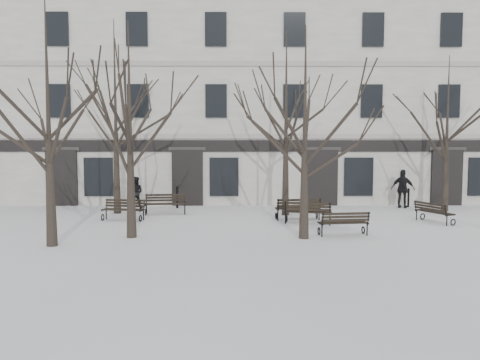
{
  "coord_description": "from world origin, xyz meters",
  "views": [
    {
      "loc": [
        -0.97,
        -16.26,
        3.17
      ],
      "look_at": [
        -0.81,
        3.0,
        1.71
      ],
      "focal_mm": 35.0,
      "sensor_mm": 36.0,
      "label": 1
    }
  ],
  "objects_px": {
    "tree_1": "(129,103)",
    "bench_2": "(344,222)",
    "bench_3": "(166,203)",
    "tree_0": "(47,89)",
    "bench_0": "(124,209)",
    "bench_4": "(298,208)",
    "tree_2": "(305,107)",
    "bench_5": "(433,212)",
    "bench_1": "(308,212)"
  },
  "relations": [
    {
      "from": "bench_5",
      "to": "bench_0",
      "type": "bearing_deg",
      "value": 63.91
    },
    {
      "from": "tree_0",
      "to": "bench_5",
      "type": "relative_size",
      "value": 4.43
    },
    {
      "from": "tree_2",
      "to": "bench_1",
      "type": "height_order",
      "value": "tree_2"
    },
    {
      "from": "tree_1",
      "to": "bench_0",
      "type": "xyz_separation_m",
      "value": [
        -1.15,
        3.66,
        -4.06
      ]
    },
    {
      "from": "tree_0",
      "to": "bench_1",
      "type": "distance_m",
      "value": 10.43
    },
    {
      "from": "bench_1",
      "to": "bench_5",
      "type": "relative_size",
      "value": 1.1
    },
    {
      "from": "bench_2",
      "to": "tree_1",
      "type": "bearing_deg",
      "value": -4.98
    },
    {
      "from": "tree_2",
      "to": "bench_0",
      "type": "relative_size",
      "value": 3.89
    },
    {
      "from": "bench_3",
      "to": "bench_4",
      "type": "distance_m",
      "value": 6.06
    },
    {
      "from": "tree_1",
      "to": "tree_2",
      "type": "height_order",
      "value": "tree_1"
    },
    {
      "from": "bench_4",
      "to": "tree_2",
      "type": "bearing_deg",
      "value": 79.89
    },
    {
      "from": "tree_1",
      "to": "bench_3",
      "type": "bearing_deg",
      "value": 86.21
    },
    {
      "from": "tree_2",
      "to": "bench_4",
      "type": "height_order",
      "value": "tree_2"
    },
    {
      "from": "bench_0",
      "to": "bench_4",
      "type": "bearing_deg",
      "value": 9.42
    },
    {
      "from": "bench_3",
      "to": "tree_2",
      "type": "bearing_deg",
      "value": -51.48
    },
    {
      "from": "bench_0",
      "to": "bench_5",
      "type": "xyz_separation_m",
      "value": [
        12.72,
        -0.76,
        -0.02
      ]
    },
    {
      "from": "tree_0",
      "to": "tree_2",
      "type": "height_order",
      "value": "tree_0"
    },
    {
      "from": "tree_2",
      "to": "bench_5",
      "type": "distance_m",
      "value": 7.62
    },
    {
      "from": "bench_2",
      "to": "bench_4",
      "type": "relative_size",
      "value": 0.92
    },
    {
      "from": "bench_2",
      "to": "bench_3",
      "type": "relative_size",
      "value": 0.94
    },
    {
      "from": "tree_0",
      "to": "bench_5",
      "type": "bearing_deg",
      "value": 17.1
    },
    {
      "from": "tree_0",
      "to": "bench_2",
      "type": "relative_size",
      "value": 4.39
    },
    {
      "from": "tree_2",
      "to": "bench_2",
      "type": "distance_m",
      "value": 4.24
    },
    {
      "from": "bench_0",
      "to": "bench_5",
      "type": "distance_m",
      "value": 12.75
    },
    {
      "from": "bench_5",
      "to": "tree_1",
      "type": "bearing_deg",
      "value": 81.4
    },
    {
      "from": "bench_0",
      "to": "bench_3",
      "type": "relative_size",
      "value": 0.96
    },
    {
      "from": "tree_0",
      "to": "bench_0",
      "type": "relative_size",
      "value": 4.28
    },
    {
      "from": "tree_1",
      "to": "bench_4",
      "type": "distance_m",
      "value": 8.24
    },
    {
      "from": "bench_4",
      "to": "bench_5",
      "type": "xyz_separation_m",
      "value": [
        5.4,
        -0.76,
        -0.05
      ]
    },
    {
      "from": "tree_2",
      "to": "bench_0",
      "type": "distance_m",
      "value": 8.93
    },
    {
      "from": "tree_1",
      "to": "bench_2",
      "type": "xyz_separation_m",
      "value": [
        7.32,
        0.25,
        -4.07
      ]
    },
    {
      "from": "bench_4",
      "to": "bench_5",
      "type": "relative_size",
      "value": 1.09
    },
    {
      "from": "bench_1",
      "to": "bench_4",
      "type": "bearing_deg",
      "value": -63.06
    },
    {
      "from": "tree_0",
      "to": "bench_2",
      "type": "xyz_separation_m",
      "value": [
        9.51,
        1.58,
        -4.4
      ]
    },
    {
      "from": "bench_1",
      "to": "bench_2",
      "type": "bearing_deg",
      "value": 124.85
    },
    {
      "from": "bench_0",
      "to": "bench_2",
      "type": "xyz_separation_m",
      "value": [
        8.47,
        -3.41,
        -0.01
      ]
    },
    {
      "from": "bench_0",
      "to": "bench_3",
      "type": "xyz_separation_m",
      "value": [
        1.51,
        1.7,
        0.02
      ]
    },
    {
      "from": "tree_1",
      "to": "bench_4",
      "type": "xyz_separation_m",
      "value": [
        6.18,
        3.66,
        -4.03
      ]
    },
    {
      "from": "bench_0",
      "to": "tree_2",
      "type": "bearing_deg",
      "value": -19.61
    },
    {
      "from": "bench_0",
      "to": "bench_2",
      "type": "height_order",
      "value": "bench_0"
    },
    {
      "from": "bench_1",
      "to": "bench_3",
      "type": "distance_m",
      "value": 6.67
    },
    {
      "from": "bench_2",
      "to": "bench_3",
      "type": "bearing_deg",
      "value": -43.19
    },
    {
      "from": "bench_1",
      "to": "bench_5",
      "type": "xyz_separation_m",
      "value": [
        5.15,
        0.32,
        -0.04
      ]
    },
    {
      "from": "tree_2",
      "to": "bench_2",
      "type": "bearing_deg",
      "value": 18.11
    },
    {
      "from": "tree_2",
      "to": "tree_1",
      "type": "bearing_deg",
      "value": 177.79
    },
    {
      "from": "bench_4",
      "to": "tree_1",
      "type": "bearing_deg",
      "value": 25.2
    },
    {
      "from": "bench_2",
      "to": "bench_3",
      "type": "distance_m",
      "value": 8.64
    },
    {
      "from": "tree_0",
      "to": "bench_2",
      "type": "height_order",
      "value": "tree_0"
    },
    {
      "from": "tree_2",
      "to": "bench_3",
      "type": "xyz_separation_m",
      "value": [
        -5.51,
        5.58,
        -3.92
      ]
    },
    {
      "from": "bench_4",
      "to": "bench_1",
      "type": "bearing_deg",
      "value": 97.54
    }
  ]
}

